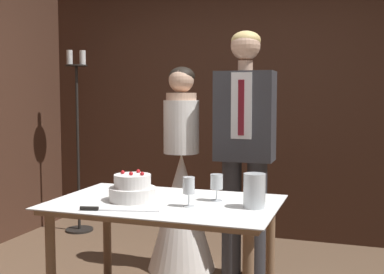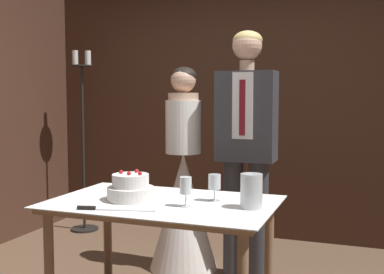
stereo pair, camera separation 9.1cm
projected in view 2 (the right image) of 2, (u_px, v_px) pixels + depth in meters
name	position (u px, v px, depth m)	size (l,w,h in m)	color
wall_back	(250.00, 96.00, 4.72)	(4.43, 0.12, 2.77)	#472B1E
cake_table	(163.00, 217.00, 2.81)	(1.31, 0.83, 0.77)	#8E6B4C
tiered_cake	(131.00, 189.00, 2.83)	(0.27, 0.27, 0.18)	white
cake_knife	(101.00, 209.00, 2.59)	(0.42, 0.13, 0.02)	silver
wine_glass_near	(214.00, 183.00, 2.80)	(0.07, 0.07, 0.16)	silver
wine_glass_middle	(186.00, 186.00, 2.66)	(0.07, 0.07, 0.17)	silver
hurricane_candle	(251.00, 192.00, 2.62)	(0.12, 0.12, 0.19)	silver
bride	(183.00, 196.00, 3.82)	(0.54, 0.54, 1.61)	white
groom	(246.00, 139.00, 3.60)	(0.44, 0.25, 1.86)	#38383D
candle_stand	(83.00, 146.00, 4.91)	(0.28, 0.28, 1.84)	black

